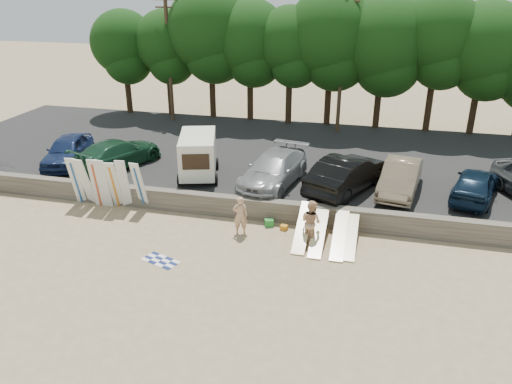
% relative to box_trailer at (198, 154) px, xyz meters
% --- Properties ---
extents(ground, '(120.00, 120.00, 0.00)m').
position_rel_box_trailer_xyz_m(ground, '(4.32, -5.77, -1.96)').
color(ground, tan).
rests_on(ground, ground).
extents(seawall, '(44.00, 0.50, 1.00)m').
position_rel_box_trailer_xyz_m(seawall, '(4.32, -2.77, -1.46)').
color(seawall, '#6B6356').
rests_on(seawall, ground).
extents(parking_lot, '(44.00, 14.50, 0.70)m').
position_rel_box_trailer_xyz_m(parking_lot, '(4.32, 4.73, -1.61)').
color(parking_lot, '#282828').
rests_on(parking_lot, ground).
extents(treeline, '(32.96, 6.16, 9.37)m').
position_rel_box_trailer_xyz_m(treeline, '(5.33, 11.79, 4.52)').
color(treeline, '#382616').
rests_on(treeline, parking_lot).
extents(utility_poles, '(25.80, 0.26, 9.00)m').
position_rel_box_trailer_xyz_m(utility_poles, '(6.32, 10.23, 3.47)').
color(utility_poles, '#473321').
rests_on(utility_poles, parking_lot).
extents(box_trailer, '(2.77, 3.89, 2.25)m').
position_rel_box_trailer_xyz_m(box_trailer, '(0.00, 0.00, 0.00)').
color(box_trailer, silver).
rests_on(box_trailer, parking_lot).
extents(car_0, '(2.90, 4.94, 1.58)m').
position_rel_box_trailer_xyz_m(car_0, '(-7.75, 0.08, -0.47)').
color(car_0, '#15234B').
rests_on(car_0, parking_lot).
extents(car_1, '(3.84, 5.74, 1.54)m').
position_rel_box_trailer_xyz_m(car_1, '(-4.83, 0.37, -0.49)').
color(car_1, '#163D26').
rests_on(car_1, parking_lot).
extents(car_2, '(3.19, 5.81, 1.60)m').
position_rel_box_trailer_xyz_m(car_2, '(4.05, -0.16, -0.46)').
color(car_2, gray).
rests_on(car_2, parking_lot).
extents(car_3, '(3.92, 5.69, 1.78)m').
position_rel_box_trailer_xyz_m(car_3, '(7.69, -0.06, -0.37)').
color(car_3, black).
rests_on(car_3, parking_lot).
extents(car_4, '(2.35, 4.90, 1.55)m').
position_rel_box_trailer_xyz_m(car_4, '(10.24, 0.35, -0.49)').
color(car_4, '#826C52').
rests_on(car_4, parking_lot).
extents(car_5, '(2.95, 4.74, 1.51)m').
position_rel_box_trailer_xyz_m(car_5, '(13.64, 0.35, -0.51)').
color(car_5, black).
rests_on(car_5, parking_lot).
extents(surfboard_upright_0, '(0.57, 0.75, 2.54)m').
position_rel_box_trailer_xyz_m(surfboard_upright_0, '(-5.14, -3.30, -0.69)').
color(surfboard_upright_0, white).
rests_on(surfboard_upright_0, ground).
extents(surfboard_upright_1, '(0.59, 0.81, 2.52)m').
position_rel_box_trailer_xyz_m(surfboard_upright_1, '(-4.62, -3.32, -0.70)').
color(surfboard_upright_1, white).
rests_on(surfboard_upright_1, ground).
extents(surfboard_upright_2, '(0.57, 0.60, 2.57)m').
position_rel_box_trailer_xyz_m(surfboard_upright_2, '(-3.99, -3.38, -0.68)').
color(surfboard_upright_2, white).
rests_on(surfboard_upright_2, ground).
extents(surfboard_upright_3, '(0.51, 0.55, 2.57)m').
position_rel_box_trailer_xyz_m(surfboard_upright_3, '(-3.61, -3.40, -0.68)').
color(surfboard_upright_3, white).
rests_on(surfboard_upright_3, ground).
extents(surfboard_upright_4, '(0.60, 0.84, 2.51)m').
position_rel_box_trailer_xyz_m(surfboard_upright_4, '(-3.09, -3.34, -0.70)').
color(surfboard_upright_4, white).
rests_on(surfboard_upright_4, ground).
extents(surfboard_upright_5, '(0.54, 0.57, 2.57)m').
position_rel_box_trailer_xyz_m(surfboard_upright_5, '(-2.63, -3.20, -0.68)').
color(surfboard_upright_5, white).
rests_on(surfboard_upright_5, ground).
extents(surfboard_upright_6, '(0.59, 0.76, 2.53)m').
position_rel_box_trailer_xyz_m(surfboard_upright_6, '(-1.81, -3.21, -0.69)').
color(surfboard_upright_6, white).
rests_on(surfboard_upright_6, ground).
extents(surfboard_low_0, '(0.56, 2.81, 1.19)m').
position_rel_box_trailer_xyz_m(surfboard_low_0, '(6.21, -4.26, -1.37)').
color(surfboard_low_0, beige).
rests_on(surfboard_low_0, ground).
extents(surfboard_low_1, '(0.56, 2.88, 0.98)m').
position_rel_box_trailer_xyz_m(surfboard_low_1, '(6.91, -4.39, -1.47)').
color(surfboard_low_1, beige).
rests_on(surfboard_low_1, ground).
extents(surfboard_low_2, '(0.56, 2.87, 1.00)m').
position_rel_box_trailer_xyz_m(surfboard_low_2, '(7.79, -4.40, -1.46)').
color(surfboard_low_2, beige).
rests_on(surfboard_low_2, ground).
extents(surfboard_low_3, '(0.56, 2.88, 0.96)m').
position_rel_box_trailer_xyz_m(surfboard_low_3, '(8.23, -4.26, -1.48)').
color(surfboard_low_3, beige).
rests_on(surfboard_low_3, ground).
extents(beachgoer_a, '(0.74, 0.60, 1.78)m').
position_rel_box_trailer_xyz_m(beachgoer_a, '(3.47, -4.38, -1.07)').
color(beachgoer_a, tan).
rests_on(beachgoer_a, ground).
extents(beachgoer_b, '(1.20, 1.14, 1.95)m').
position_rel_box_trailer_xyz_m(beachgoer_b, '(6.57, -4.44, -0.99)').
color(beachgoer_b, tan).
rests_on(beachgoer_b, ground).
extents(cooler, '(0.47, 0.43, 0.32)m').
position_rel_box_trailer_xyz_m(cooler, '(4.54, -3.37, -1.80)').
color(cooler, '#278F31').
rests_on(cooler, ground).
extents(gear_bag, '(0.35, 0.31, 0.22)m').
position_rel_box_trailer_xyz_m(gear_bag, '(5.27, -3.58, -1.85)').
color(gear_bag, orange).
rests_on(gear_bag, ground).
extents(beach_towel, '(1.92, 1.92, 0.00)m').
position_rel_box_trailer_xyz_m(beach_towel, '(0.98, -7.35, -1.95)').
color(beach_towel, white).
rests_on(beach_towel, ground).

